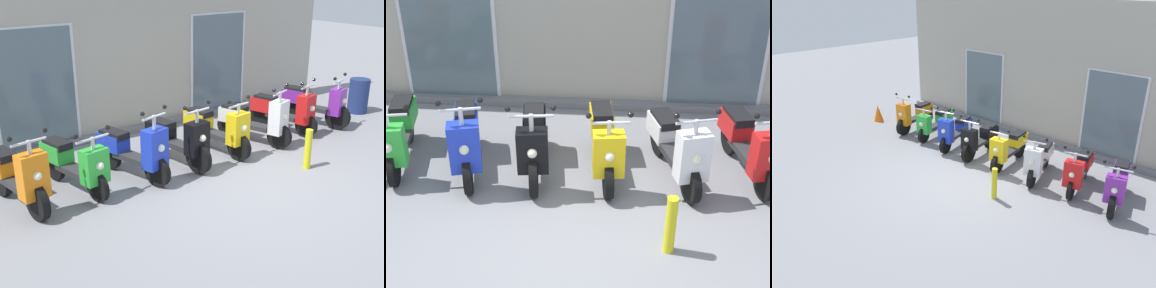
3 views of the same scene
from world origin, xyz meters
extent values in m
plane|color=gray|center=(0.00, 0.00, 0.00)|extent=(40.00, 40.00, 0.00)
cube|color=slate|center=(0.00, 3.22, 0.06)|extent=(10.58, 0.20, 0.12)
cube|color=silver|center=(-2.11, 3.30, 1.15)|extent=(1.55, 0.04, 2.30)
cube|color=slate|center=(-2.11, 3.28, 1.15)|extent=(1.43, 0.02, 2.22)
cube|color=silver|center=(2.11, 3.30, 1.15)|extent=(1.55, 0.04, 2.30)
cube|color=slate|center=(2.11, 3.28, 1.15)|extent=(1.43, 0.02, 2.22)
cylinder|color=black|center=(-2.20, 0.79, 0.23)|extent=(0.17, 0.47, 0.46)
cylinder|color=black|center=(-2.42, 1.90, 0.23)|extent=(0.17, 0.47, 0.46)
cube|color=#2D2D30|center=(-2.31, 1.34, 0.33)|extent=(0.39, 0.74, 0.09)
cube|color=green|center=(-2.21, 0.83, 0.55)|extent=(0.42, 0.31, 0.52)
sphere|color=#F2EFCC|center=(-2.18, 0.70, 0.59)|extent=(0.12, 0.12, 0.12)
cube|color=green|center=(-2.40, 1.80, 0.52)|extent=(0.39, 0.57, 0.28)
cube|color=black|center=(-2.39, 1.76, 0.66)|extent=(0.35, 0.52, 0.11)
sphere|color=black|center=(-1.94, 0.88, 1.07)|extent=(0.07, 0.07, 0.07)
cylinder|color=black|center=(-1.22, 0.71, 0.25)|extent=(0.22, 0.50, 0.49)
cylinder|color=black|center=(-1.49, 1.79, 0.25)|extent=(0.22, 0.50, 0.49)
cube|color=#2D2D30|center=(-1.35, 1.25, 0.35)|extent=(0.42, 0.73, 0.09)
cube|color=#1E38C6|center=(-1.23, 0.75, 0.62)|extent=(0.43, 0.33, 0.63)
sphere|color=#F2EFCC|center=(-1.19, 0.62, 0.66)|extent=(0.12, 0.12, 0.12)
cube|color=#1E38C6|center=(-1.46, 1.69, 0.52)|extent=(0.42, 0.58, 0.28)
cube|color=black|center=(-1.45, 1.65, 0.66)|extent=(0.37, 0.53, 0.11)
cylinder|color=silver|center=(-1.23, 0.75, 1.04)|extent=(0.06, 0.06, 0.24)
cylinder|color=silver|center=(-1.23, 0.75, 1.14)|extent=(0.48, 0.15, 0.04)
sphere|color=black|center=(-0.99, 0.81, 1.24)|extent=(0.07, 0.07, 0.07)
sphere|color=black|center=(-1.46, 0.69, 1.24)|extent=(0.07, 0.07, 0.07)
cylinder|color=black|center=(-0.39, 0.73, 0.27)|extent=(0.17, 0.54, 0.53)
cylinder|color=black|center=(-0.53, 1.79, 0.27)|extent=(0.17, 0.54, 0.53)
cube|color=#2D2D30|center=(-0.46, 1.26, 0.37)|extent=(0.34, 0.69, 0.09)
cube|color=black|center=(-0.39, 0.77, 0.60)|extent=(0.41, 0.29, 0.55)
sphere|color=#F2EFCC|center=(-0.38, 0.64, 0.64)|extent=(0.12, 0.12, 0.12)
cube|color=black|center=(-0.51, 1.69, 0.52)|extent=(0.36, 0.55, 0.28)
cube|color=black|center=(-0.51, 1.65, 0.66)|extent=(0.32, 0.51, 0.11)
cylinder|color=silver|center=(-0.39, 0.77, 0.98)|extent=(0.06, 0.06, 0.23)
cylinder|color=silver|center=(-0.39, 0.77, 1.07)|extent=(0.53, 0.10, 0.04)
sphere|color=black|center=(-0.13, 0.81, 1.17)|extent=(0.07, 0.07, 0.07)
sphere|color=black|center=(-0.66, 0.74, 1.17)|extent=(0.07, 0.07, 0.07)
cylinder|color=black|center=(0.53, 0.76, 0.24)|extent=(0.17, 0.50, 0.49)
cylinder|color=black|center=(0.38, 1.88, 0.24)|extent=(0.17, 0.50, 0.49)
cube|color=#2D2D30|center=(0.46, 1.32, 0.34)|extent=(0.35, 0.73, 0.09)
cube|color=yellow|center=(0.53, 0.80, 0.58)|extent=(0.41, 0.29, 0.56)
sphere|color=#F2EFCC|center=(0.54, 0.67, 0.62)|extent=(0.12, 0.12, 0.12)
cube|color=yellow|center=(0.40, 1.78, 0.54)|extent=(0.37, 0.55, 0.28)
cube|color=black|center=(0.40, 1.74, 0.68)|extent=(0.32, 0.51, 0.11)
cylinder|color=silver|center=(0.53, 0.80, 0.94)|extent=(0.06, 0.06, 0.18)
cylinder|color=silver|center=(0.53, 0.80, 1.01)|extent=(0.49, 0.10, 0.04)
sphere|color=black|center=(0.77, 0.83, 1.11)|extent=(0.07, 0.07, 0.07)
sphere|color=black|center=(0.28, 0.76, 1.11)|extent=(0.07, 0.07, 0.07)
cylinder|color=black|center=(1.54, 0.74, 0.24)|extent=(0.23, 0.49, 0.48)
cylinder|color=black|center=(1.21, 1.84, 0.24)|extent=(0.23, 0.49, 0.48)
cube|color=#2D2D30|center=(1.37, 1.29, 0.34)|extent=(0.45, 0.75, 0.09)
cube|color=white|center=(1.52, 0.78, 0.61)|extent=(0.43, 0.34, 0.63)
sphere|color=#F2EFCC|center=(1.56, 0.66, 0.65)|extent=(0.12, 0.12, 0.12)
cube|color=white|center=(1.24, 1.74, 0.48)|extent=(0.44, 0.58, 0.28)
cube|color=black|center=(1.25, 1.70, 0.62)|extent=(0.39, 0.53, 0.11)
cylinder|color=silver|center=(1.52, 0.78, 1.00)|extent=(0.06, 0.06, 0.20)
cylinder|color=silver|center=(1.52, 0.78, 1.08)|extent=(0.50, 0.18, 0.04)
sphere|color=black|center=(1.77, 0.86, 1.18)|extent=(0.07, 0.07, 0.07)
sphere|color=black|center=(1.28, 0.71, 1.18)|extent=(0.07, 0.07, 0.07)
cylinder|color=black|center=(2.44, 0.88, 0.23)|extent=(0.19, 0.47, 0.47)
cylinder|color=black|center=(2.20, 1.96, 0.23)|extent=(0.19, 0.47, 0.47)
cube|color=#2D2D30|center=(2.32, 1.42, 0.33)|extent=(0.41, 0.73, 0.09)
cube|color=red|center=(2.43, 0.91, 0.58)|extent=(0.42, 0.32, 0.57)
cube|color=red|center=(2.22, 1.86, 0.50)|extent=(0.41, 0.57, 0.28)
cube|color=black|center=(2.23, 1.82, 0.64)|extent=(0.36, 0.53, 0.11)
sphere|color=black|center=(2.20, 0.86, 1.14)|extent=(0.07, 0.07, 0.07)
cylinder|color=yellow|center=(1.23, -0.21, 0.35)|extent=(0.12, 0.12, 0.70)
camera|label=1|loc=(-4.88, -5.16, 3.28)|focal=45.02mm
camera|label=2|loc=(0.62, -4.81, 3.99)|focal=50.87mm
camera|label=3|loc=(5.67, -5.85, 4.31)|focal=35.86mm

